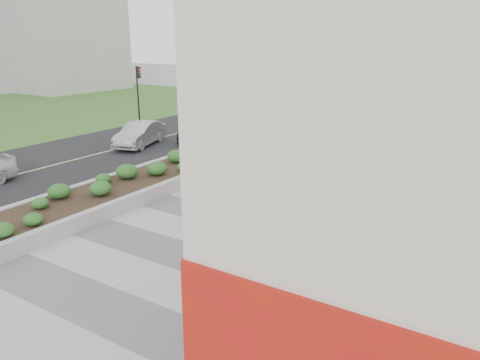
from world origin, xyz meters
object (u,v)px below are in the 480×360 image
Objects in this scene: traffic_signal_near at (251,94)px; skateboarder at (299,180)px; traffic_signal_far at (138,87)px; car_dark at (204,128)px; car_silver at (140,134)px; planter at (161,173)px.

skateboarder is (7.71, -9.01, -2.06)m from traffic_signal_near.
traffic_signal_far is 0.84× the size of car_dark.
car_dark is (2.12, 3.51, 0.03)m from car_silver.
planter is 4.29× the size of traffic_signal_near.
car_dark is at bearing 114.59° from planter.
traffic_signal_near is 7.36m from car_silver.
planter is 4.29× the size of traffic_signal_far.
car_silver reaches higher than planter.
skateboarder reaches higher than planter.
car_dark is at bearing 143.05° from skateboarder.
traffic_signal_near is 3.05× the size of skateboarder.
car_silver reaches higher than skateboarder.
traffic_signal_near is at bearing 35.73° from car_silver.
car_silver is at bearing -126.55° from traffic_signal_near.
traffic_signal_near reaches higher than car_dark.
traffic_signal_near is at bearing 30.19° from car_dark.
traffic_signal_near is 0.84× the size of car_dark.
traffic_signal_near is 1.00× the size of traffic_signal_far.
car_dark reaches higher than car_silver.
planter is 3.58× the size of car_dark.
traffic_signal_far is at bearing 151.04° from car_dark.
traffic_signal_near reaches higher than planter.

